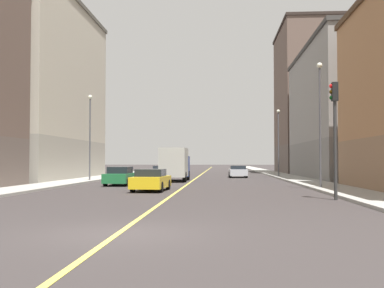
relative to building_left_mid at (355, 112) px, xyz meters
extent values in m
plane|color=#332E2D|center=(-16.65, -37.75, -6.90)|extent=(400.00, 400.00, 0.00)
cube|color=#9E9B93|center=(-6.70, 11.25, -6.83)|extent=(2.96, 168.00, 0.15)
cube|color=#9E9B93|center=(-26.60, 11.25, -6.83)|extent=(2.96, 168.00, 0.15)
cube|color=#E5D14C|center=(-16.65, 11.25, -6.90)|extent=(0.16, 154.00, 0.01)
cube|color=slate|center=(0.00, 0.00, -5.00)|extent=(10.44, 22.04, 3.81)
cube|color=gray|center=(0.00, 0.00, 1.70)|extent=(10.44, 22.04, 9.58)
cube|color=#3B3937|center=(0.00, 0.00, 6.69)|extent=(10.74, 22.34, 0.40)
cube|color=brown|center=(0.00, 20.28, -4.85)|extent=(10.44, 15.83, 4.10)
cube|color=brown|center=(0.00, 20.28, 5.73)|extent=(10.44, 15.83, 17.06)
cube|color=#2B221D|center=(0.00, 20.28, 14.45)|extent=(10.74, 16.13, 0.40)
cube|color=#9D9688|center=(-33.31, -4.01, -4.93)|extent=(10.44, 20.87, 3.95)
cube|color=#BCB29E|center=(-33.31, -4.01, 3.79)|extent=(10.44, 20.87, 13.48)
cube|color=#545047|center=(-33.31, -4.01, 10.73)|extent=(10.74, 21.17, 0.40)
cylinder|color=#2D2D2D|center=(-8.59, -27.07, -4.55)|extent=(0.16, 0.16, 4.72)
cube|color=black|center=(-8.59, -27.07, -1.74)|extent=(0.28, 0.32, 0.90)
sphere|color=red|center=(-8.75, -27.07, -1.47)|extent=(0.20, 0.20, 0.20)
sphere|color=#352204|center=(-8.75, -27.07, -1.75)|extent=(0.20, 0.20, 0.20)
sphere|color=black|center=(-8.75, -27.07, -2.03)|extent=(0.20, 0.20, 0.20)
cylinder|color=#4C4C51|center=(-7.59, -18.94, -2.86)|extent=(0.14, 0.14, 7.78)
sphere|color=#EAEACC|center=(-7.59, -18.94, 1.18)|extent=(0.36, 0.36, 0.36)
cylinder|color=#4C4C51|center=(-25.72, -8.56, -3.12)|extent=(0.14, 0.14, 7.27)
sphere|color=#EAEACC|center=(-25.72, -8.56, 0.67)|extent=(0.36, 0.36, 0.36)
cylinder|color=#4C4C51|center=(-7.59, 3.11, -3.20)|extent=(0.14, 0.14, 7.11)
sphere|color=#EAEACC|center=(-7.59, 3.11, 0.51)|extent=(0.36, 0.36, 0.36)
cube|color=silver|center=(-12.14, 2.55, -6.34)|extent=(1.99, 4.18, 0.69)
cube|color=black|center=(-12.14, 2.58, -5.80)|extent=(1.71, 1.81, 0.41)
cylinder|color=black|center=(-13.04, 3.81, -6.58)|extent=(0.24, 0.65, 0.64)
cylinder|color=black|center=(-11.31, 3.85, -6.58)|extent=(0.24, 0.65, 0.64)
cylinder|color=black|center=(-12.98, 1.25, -6.58)|extent=(0.24, 0.65, 0.64)
cylinder|color=black|center=(-11.24, 1.29, -6.58)|extent=(0.24, 0.65, 0.64)
cube|color=#1E6B38|center=(-21.64, -14.70, -6.34)|extent=(1.78, 4.32, 0.69)
cube|color=black|center=(-21.64, -14.69, -5.75)|extent=(1.56, 2.22, 0.50)
cylinder|color=black|center=(-22.42, -13.36, -6.58)|extent=(0.22, 0.64, 0.64)
cylinder|color=black|center=(-20.83, -13.37, -6.58)|extent=(0.22, 0.64, 0.64)
cylinder|color=black|center=(-22.44, -16.03, -6.58)|extent=(0.22, 0.64, 0.64)
cylinder|color=black|center=(-20.85, -16.04, -6.58)|extent=(0.22, 0.64, 0.64)
cube|color=gold|center=(-18.32, -21.06, -6.34)|extent=(2.04, 4.44, 0.69)
cube|color=black|center=(-18.32, -21.18, -5.78)|extent=(1.70, 1.99, 0.44)
cylinder|color=black|center=(-19.10, -19.67, -6.58)|extent=(0.25, 0.65, 0.64)
cylinder|color=black|center=(-17.42, -19.75, -6.58)|extent=(0.25, 0.65, 0.64)
cylinder|color=black|center=(-19.22, -22.37, -6.58)|extent=(0.25, 0.65, 0.64)
cylinder|color=black|center=(-17.54, -22.44, -6.58)|extent=(0.25, 0.65, 0.64)
cube|color=white|center=(-21.60, 8.68, -6.39)|extent=(2.07, 4.30, 0.59)
cube|color=black|center=(-21.59, 8.73, -5.89)|extent=(1.73, 1.86, 0.41)
cylinder|color=black|center=(-22.39, 10.03, -6.58)|extent=(0.25, 0.65, 0.64)
cylinder|color=black|center=(-20.68, 9.95, -6.58)|extent=(0.25, 0.65, 0.64)
cylinder|color=black|center=(-22.51, 7.42, -6.58)|extent=(0.25, 0.65, 0.64)
cylinder|color=black|center=(-20.80, 7.33, -6.58)|extent=(0.25, 0.65, 0.64)
cube|color=navy|center=(-18.17, -4.91, -5.58)|extent=(2.23, 1.87, 1.95)
cube|color=#B2B2A8|center=(-18.17, -8.45, -5.19)|extent=(2.23, 4.41, 2.54)
cylinder|color=black|center=(-19.19, -5.24, -6.45)|extent=(0.30, 0.90, 0.90)
cylinder|color=black|center=(-17.16, -5.24, -6.45)|extent=(0.30, 0.90, 0.90)
cylinder|color=black|center=(-19.19, -9.38, -6.45)|extent=(0.30, 0.90, 0.90)
cylinder|color=black|center=(-17.16, -9.38, -6.45)|extent=(0.30, 0.90, 0.90)
camera|label=1|loc=(-14.03, -49.72, -5.03)|focal=43.84mm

